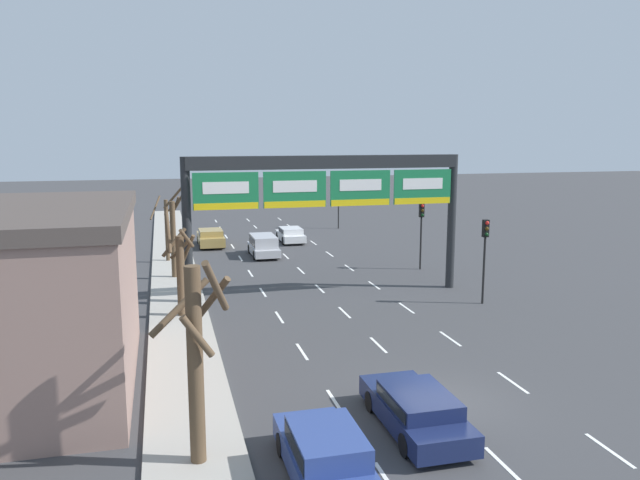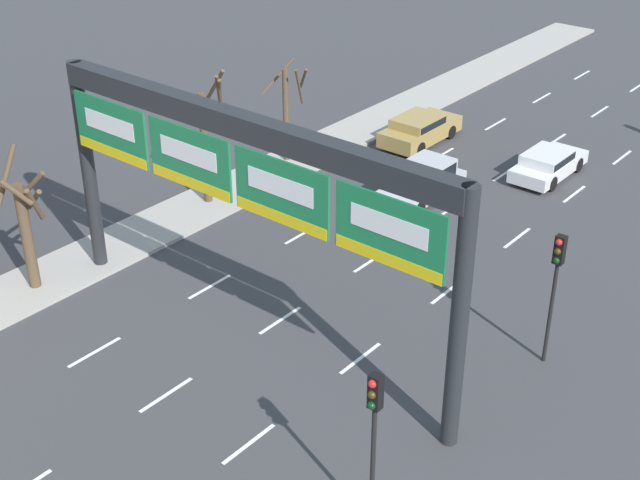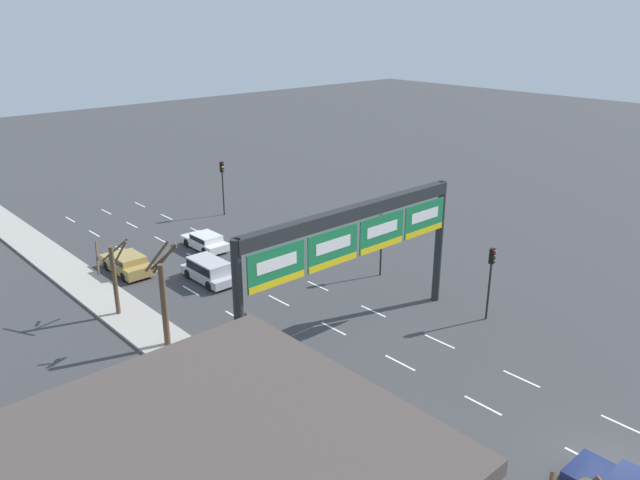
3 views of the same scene
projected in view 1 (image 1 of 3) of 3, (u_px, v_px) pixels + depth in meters
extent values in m
plane|color=#3D3D3F|center=(440.00, 404.00, 20.51)|extent=(220.00, 220.00, 0.00)
cube|color=#A8A399|center=(192.00, 430.00, 18.55)|extent=(2.80, 110.00, 0.15)
cube|color=white|center=(335.00, 402.00, 20.66)|extent=(0.12, 2.00, 0.01)
cube|color=white|center=(302.00, 352.00, 25.44)|extent=(0.12, 2.00, 0.01)
cube|color=white|center=(279.00, 317.00, 30.21)|extent=(0.12, 2.00, 0.01)
cube|color=white|center=(263.00, 292.00, 34.99)|extent=(0.12, 2.00, 0.01)
cube|color=white|center=(250.00, 273.00, 39.76)|extent=(0.12, 2.00, 0.01)
cube|color=white|center=(241.00, 258.00, 44.54)|extent=(0.12, 2.00, 0.01)
cube|color=white|center=(233.00, 246.00, 49.32)|extent=(0.12, 2.00, 0.01)
cube|color=white|center=(226.00, 236.00, 54.09)|extent=(0.12, 2.00, 0.01)
cube|color=white|center=(221.00, 228.00, 58.87)|extent=(0.12, 2.00, 0.01)
cube|color=white|center=(216.00, 221.00, 63.64)|extent=(0.12, 2.00, 0.01)
cube|color=white|center=(504.00, 465.00, 16.69)|extent=(0.12, 2.00, 0.01)
cube|color=white|center=(427.00, 392.00, 21.47)|extent=(0.12, 2.00, 0.01)
cube|color=white|center=(378.00, 345.00, 26.24)|extent=(0.12, 2.00, 0.01)
cube|color=white|center=(345.00, 312.00, 31.02)|extent=(0.12, 2.00, 0.01)
cube|color=white|center=(320.00, 289.00, 35.79)|extent=(0.12, 2.00, 0.01)
cube|color=white|center=(301.00, 271.00, 40.57)|extent=(0.12, 2.00, 0.01)
cube|color=white|center=(286.00, 256.00, 45.35)|extent=(0.12, 2.00, 0.01)
cube|color=white|center=(274.00, 245.00, 50.12)|extent=(0.12, 2.00, 0.01)
cube|color=white|center=(264.00, 235.00, 54.90)|extent=(0.12, 2.00, 0.01)
cube|color=white|center=(255.00, 227.00, 59.67)|extent=(0.12, 2.00, 0.01)
cube|color=white|center=(248.00, 220.00, 64.45)|extent=(0.12, 2.00, 0.01)
cube|color=white|center=(609.00, 450.00, 17.50)|extent=(0.12, 2.00, 0.01)
cube|color=white|center=(513.00, 382.00, 22.27)|extent=(0.12, 2.00, 0.01)
cube|color=white|center=(450.00, 339.00, 27.05)|extent=(0.12, 2.00, 0.01)
cube|color=white|center=(406.00, 308.00, 31.82)|extent=(0.12, 2.00, 0.01)
cube|color=white|center=(374.00, 285.00, 36.60)|extent=(0.12, 2.00, 0.01)
cube|color=white|center=(349.00, 268.00, 41.38)|extent=(0.12, 2.00, 0.01)
cube|color=white|center=(330.00, 254.00, 46.15)|extent=(0.12, 2.00, 0.01)
cube|color=white|center=(313.00, 243.00, 50.93)|extent=(0.12, 2.00, 0.01)
cube|color=white|center=(300.00, 233.00, 55.70)|extent=(0.12, 2.00, 0.01)
cube|color=white|center=(289.00, 226.00, 60.48)|extent=(0.12, 2.00, 0.01)
cube|color=white|center=(279.00, 219.00, 65.25)|extent=(0.12, 2.00, 0.01)
cylinder|color=#232628|center=(187.00, 232.00, 31.95)|extent=(0.48, 0.48, 7.65)
cylinder|color=#232628|center=(452.00, 222.00, 35.56)|extent=(0.48, 0.48, 7.65)
cube|color=#232628|center=(327.00, 162.00, 33.17)|extent=(14.80, 0.60, 0.70)
cube|color=#197542|center=(226.00, 191.00, 31.76)|extent=(3.35, 0.08, 1.89)
cube|color=white|center=(226.00, 188.00, 31.69)|extent=(2.35, 0.02, 0.61)
cube|color=yellow|center=(226.00, 206.00, 31.85)|extent=(3.28, 0.02, 0.34)
cube|color=#197542|center=(295.00, 190.00, 32.64)|extent=(3.35, 0.08, 1.89)
cube|color=white|center=(295.00, 186.00, 32.57)|extent=(2.35, 0.02, 0.61)
cube|color=yellow|center=(295.00, 204.00, 32.73)|extent=(3.28, 0.02, 0.34)
cube|color=#197542|center=(360.00, 188.00, 33.52)|extent=(3.35, 0.08, 1.89)
cube|color=white|center=(361.00, 185.00, 33.45)|extent=(2.35, 0.02, 0.61)
cube|color=yellow|center=(360.00, 203.00, 33.61)|extent=(3.28, 0.02, 0.34)
cube|color=#197542|center=(422.00, 187.00, 34.40)|extent=(3.35, 0.08, 1.89)
cube|color=white|center=(423.00, 184.00, 34.33)|extent=(2.35, 0.02, 0.61)
cube|color=yellow|center=(422.00, 201.00, 34.49)|extent=(3.28, 0.02, 0.34)
cube|color=silver|center=(290.00, 236.00, 51.34)|extent=(1.78, 4.22, 0.56)
cube|color=silver|center=(291.00, 231.00, 51.02)|extent=(1.64, 2.19, 0.45)
cube|color=black|center=(291.00, 231.00, 51.02)|extent=(1.67, 2.02, 0.33)
cylinder|color=black|center=(278.00, 236.00, 52.38)|extent=(0.22, 0.66, 0.66)
cylinder|color=black|center=(297.00, 235.00, 52.77)|extent=(0.22, 0.66, 0.66)
cylinder|color=black|center=(284.00, 241.00, 49.96)|extent=(0.22, 0.66, 0.66)
cylinder|color=black|center=(303.00, 240.00, 50.35)|extent=(0.22, 0.66, 0.66)
cube|color=navy|center=(324.00, 460.00, 15.99)|extent=(1.85, 4.66, 0.63)
cube|color=navy|center=(327.00, 443.00, 15.62)|extent=(1.70, 2.42, 0.61)
cube|color=black|center=(327.00, 443.00, 15.62)|extent=(1.73, 2.23, 0.44)
cylinder|color=black|center=(282.00, 445.00, 17.15)|extent=(0.22, 0.66, 0.66)
cylinder|color=black|center=(340.00, 437.00, 17.56)|extent=(0.22, 0.66, 0.66)
cube|color=#B7B7BC|center=(263.00, 249.00, 45.40)|extent=(1.82, 4.37, 0.55)
cube|color=#B7B7BC|center=(263.00, 241.00, 45.25)|extent=(1.68, 3.06, 0.77)
cube|color=black|center=(263.00, 241.00, 45.25)|extent=(1.71, 2.81, 0.55)
cylinder|color=black|center=(250.00, 249.00, 46.48)|extent=(0.22, 0.66, 0.66)
cylinder|color=black|center=(272.00, 248.00, 46.88)|extent=(0.22, 0.66, 0.66)
cylinder|color=black|center=(255.00, 255.00, 43.97)|extent=(0.22, 0.66, 0.66)
cylinder|color=black|center=(278.00, 254.00, 44.38)|extent=(0.22, 0.66, 0.66)
cube|color=#A88947|center=(211.00, 239.00, 49.43)|extent=(1.92, 4.46, 0.72)
cube|color=#A88947|center=(211.00, 232.00, 49.08)|extent=(1.77, 2.32, 0.44)
cube|color=black|center=(211.00, 232.00, 49.08)|extent=(1.81, 2.13, 0.32)
cylinder|color=black|center=(199.00, 240.00, 50.53)|extent=(0.22, 0.66, 0.66)
cylinder|color=black|center=(220.00, 239.00, 50.96)|extent=(0.22, 0.66, 0.66)
cylinder|color=black|center=(201.00, 245.00, 47.98)|extent=(0.22, 0.66, 0.66)
cylinder|color=black|center=(223.00, 244.00, 48.40)|extent=(0.22, 0.66, 0.66)
cube|color=#19234C|center=(415.00, 412.00, 18.71)|extent=(1.93, 4.90, 0.64)
cube|color=#19234C|center=(419.00, 399.00, 18.34)|extent=(1.77, 2.55, 0.45)
cube|color=black|center=(419.00, 399.00, 18.34)|extent=(1.81, 2.34, 0.32)
cylinder|color=black|center=(371.00, 401.00, 19.93)|extent=(0.22, 0.66, 0.66)
cylinder|color=black|center=(422.00, 396.00, 20.36)|extent=(0.22, 0.66, 0.66)
cylinder|color=black|center=(406.00, 445.00, 17.12)|extent=(0.22, 0.66, 0.66)
cylinder|color=black|center=(464.00, 438.00, 17.55)|extent=(0.22, 0.66, 0.66)
cylinder|color=black|center=(421.00, 243.00, 40.72)|extent=(0.12, 0.12, 3.46)
cube|color=black|center=(422.00, 210.00, 40.36)|extent=(0.30, 0.24, 0.90)
sphere|color=red|center=(423.00, 206.00, 40.18)|extent=(0.20, 0.20, 0.20)
sphere|color=#412F0C|center=(422.00, 210.00, 40.23)|extent=(0.20, 0.20, 0.20)
sphere|color=#0E3515|center=(422.00, 215.00, 40.28)|extent=(0.20, 0.20, 0.20)
cylinder|color=black|center=(484.00, 270.00, 32.41)|extent=(0.12, 0.12, 3.54)
cube|color=black|center=(486.00, 228.00, 32.04)|extent=(0.30, 0.24, 0.90)
sphere|color=red|center=(487.00, 223.00, 31.86)|extent=(0.20, 0.20, 0.20)
sphere|color=#412F0C|center=(487.00, 229.00, 31.91)|extent=(0.20, 0.20, 0.20)
sphere|color=#0E3515|center=(487.00, 234.00, 31.96)|extent=(0.20, 0.20, 0.20)
cylinder|color=black|center=(338.00, 208.00, 58.38)|extent=(0.12, 0.12, 3.92)
cube|color=black|center=(339.00, 182.00, 57.98)|extent=(0.30, 0.24, 0.90)
sphere|color=#3D0E0C|center=(339.00, 179.00, 57.81)|extent=(0.20, 0.20, 0.20)
sphere|color=gold|center=(339.00, 182.00, 57.86)|extent=(0.20, 0.20, 0.20)
sphere|color=#0E3515|center=(339.00, 185.00, 57.91)|extent=(0.20, 0.20, 0.20)
cylinder|color=brown|center=(181.00, 276.00, 29.77)|extent=(0.39, 0.39, 3.87)
cylinder|color=brown|center=(187.00, 238.00, 29.27)|extent=(0.78, 0.85, 1.01)
cylinder|color=brown|center=(168.00, 232.00, 29.24)|extent=(0.29, 1.17, 1.92)
cylinder|color=brown|center=(174.00, 242.00, 29.98)|extent=(1.28, 0.70, 1.36)
cylinder|color=brown|center=(181.00, 249.00, 30.03)|extent=(1.08, 0.29, 1.03)
cylinder|color=brown|center=(188.00, 250.00, 29.92)|extent=(0.78, 0.97, 1.55)
cylinder|color=brown|center=(173.00, 239.00, 37.79)|extent=(0.33, 0.33, 4.64)
cylinder|color=brown|center=(180.00, 199.00, 37.95)|extent=(1.09, 1.20, 1.76)
cylinder|color=brown|center=(180.00, 199.00, 38.00)|extent=(1.20, 1.16, 1.41)
cylinder|color=brown|center=(174.00, 197.00, 38.00)|extent=(1.39, 0.50, 1.54)
cylinder|color=brown|center=(167.00, 230.00, 42.78)|extent=(0.27, 0.27, 4.22)
cylinder|color=brown|center=(155.00, 208.00, 42.65)|extent=(0.79, 1.56, 1.52)
cylinder|color=brown|center=(173.00, 206.00, 43.22)|extent=(1.36, 1.16, 1.44)
cylinder|color=brown|center=(174.00, 210.00, 42.97)|extent=(0.74, 1.24, 1.97)
cylinder|color=brown|center=(195.00, 366.00, 16.23)|extent=(0.42, 0.42, 5.33)
cylinder|color=brown|center=(197.00, 336.00, 15.74)|extent=(0.90, 0.32, 1.21)
cylinder|color=brown|center=(209.00, 303.00, 16.52)|extent=(1.16, 1.10, 1.58)
cylinder|color=brown|center=(179.00, 307.00, 16.65)|extent=(1.72, 0.88, 1.43)
cylinder|color=brown|center=(216.00, 286.00, 15.73)|extent=(0.81, 1.34, 1.58)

